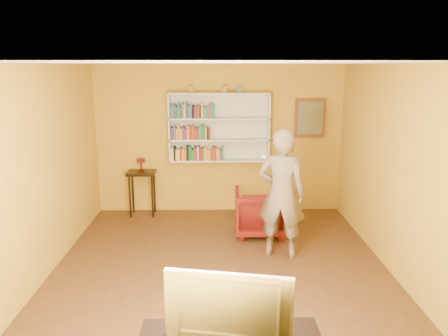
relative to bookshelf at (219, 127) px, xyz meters
The scene contains 15 objects.
room_shell 2.48m from the bookshelf, 90.00° to the right, with size 5.30×5.80×2.88m.
bookshelf is the anchor object (origin of this frame).
books_row_lower 0.62m from the bookshelf, 165.03° to the right, with size 0.93×0.19×0.26m.
books_row_middle 0.53m from the bookshelf, 168.00° to the right, with size 0.70×0.19×0.27m.
books_row_upper 0.57m from the bookshelf, 167.51° to the right, with size 0.77×0.19×0.27m.
ornament_left 0.84m from the bookshelf, behind, with size 0.09×0.09×0.12m, color #9B612C.
ornament_centre 0.69m from the bookshelf, 30.75° to the right, with size 0.09×0.09×0.12m, color #AE5A3A.
ornament_right 0.76m from the bookshelf, ahead, with size 0.08×0.08×0.11m, color slate.
framed_painting 1.66m from the bookshelf, ahead, with size 0.55×0.05×0.70m.
console_table 1.69m from the bookshelf, behind, with size 0.50×0.38×0.82m.
ruby_lustre 1.54m from the bookshelf, behind, with size 0.15×0.15×0.25m.
armchair 1.80m from the bookshelf, 60.39° to the right, with size 0.79×0.82×0.74m, color #4B0506.
person 2.26m from the bookshelf, 66.67° to the right, with size 0.67×0.44×1.85m, color #756455.
game_remote 2.34m from the bookshelf, 76.18° to the right, with size 0.04×0.15×0.04m, color white.
television 4.72m from the bookshelf, 89.34° to the right, with size 1.01×0.13×0.58m, color black.
Camera 1 is at (-0.05, -5.42, 2.66)m, focal length 35.00 mm.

